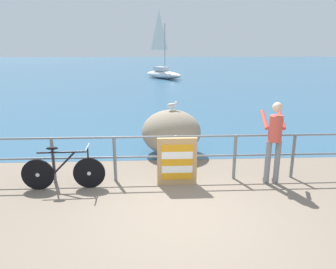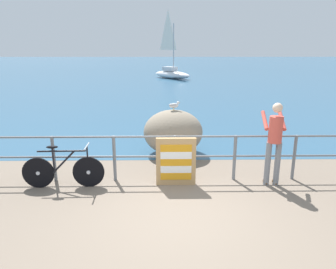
{
  "view_description": "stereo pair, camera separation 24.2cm",
  "coord_description": "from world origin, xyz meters",
  "px_view_note": "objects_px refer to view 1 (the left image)",
  "views": [
    {
      "loc": [
        -0.49,
        -4.94,
        2.86
      ],
      "look_at": [
        -0.14,
        2.01,
        0.94
      ],
      "focal_mm": 33.91,
      "sensor_mm": 36.0,
      "label": 1
    },
    {
      "loc": [
        -0.25,
        -4.95,
        2.86
      ],
      "look_at": [
        -0.14,
        2.01,
        0.94
      ],
      "focal_mm": 33.91,
      "sensor_mm": 36.0,
      "label": 2
    }
  ],
  "objects_px": {
    "folded_deckchair_stack": "(177,162)",
    "sailboat": "(163,71)",
    "bicycle": "(64,171)",
    "breakwater_boulder_main": "(171,132)",
    "person_at_railing": "(274,139)",
    "seagull": "(172,105)"
  },
  "relations": [
    {
      "from": "breakwater_boulder_main",
      "to": "person_at_railing",
      "type": "bearing_deg",
      "value": -45.66
    },
    {
      "from": "bicycle",
      "to": "person_at_railing",
      "type": "relative_size",
      "value": 0.96
    },
    {
      "from": "person_at_railing",
      "to": "breakwater_boulder_main",
      "type": "bearing_deg",
      "value": 49.62
    },
    {
      "from": "bicycle",
      "to": "breakwater_boulder_main",
      "type": "bearing_deg",
      "value": 40.82
    },
    {
      "from": "seagull",
      "to": "sailboat",
      "type": "distance_m",
      "value": 21.73
    },
    {
      "from": "breakwater_boulder_main",
      "to": "sailboat",
      "type": "bearing_deg",
      "value": 88.6
    },
    {
      "from": "breakwater_boulder_main",
      "to": "folded_deckchair_stack",
      "type": "bearing_deg",
      "value": -90.1
    },
    {
      "from": "person_at_railing",
      "to": "folded_deckchair_stack",
      "type": "height_order",
      "value": "person_at_railing"
    },
    {
      "from": "bicycle",
      "to": "breakwater_boulder_main",
      "type": "height_order",
      "value": "breakwater_boulder_main"
    },
    {
      "from": "breakwater_boulder_main",
      "to": "bicycle",
      "type": "bearing_deg",
      "value": -137.51
    },
    {
      "from": "person_at_railing",
      "to": "folded_deckchair_stack",
      "type": "bearing_deg",
      "value": 94.58
    },
    {
      "from": "folded_deckchair_stack",
      "to": "sailboat",
      "type": "xyz_separation_m",
      "value": [
        0.53,
        23.77,
        0.19
      ]
    },
    {
      "from": "person_at_railing",
      "to": "seagull",
      "type": "distance_m",
      "value": 2.93
    },
    {
      "from": "folded_deckchair_stack",
      "to": "person_at_railing",
      "type": "bearing_deg",
      "value": -0.7
    },
    {
      "from": "sailboat",
      "to": "seagull",
      "type": "bearing_deg",
      "value": -43.22
    },
    {
      "from": "breakwater_boulder_main",
      "to": "seagull",
      "type": "bearing_deg",
      "value": -11.45
    },
    {
      "from": "person_at_railing",
      "to": "breakwater_boulder_main",
      "type": "xyz_separation_m",
      "value": [
        -2.04,
        2.09,
        -0.38
      ]
    },
    {
      "from": "folded_deckchair_stack",
      "to": "sailboat",
      "type": "relative_size",
      "value": 0.17
    },
    {
      "from": "bicycle",
      "to": "seagull",
      "type": "xyz_separation_m",
      "value": [
        2.38,
        2.15,
        0.98
      ]
    },
    {
      "from": "breakwater_boulder_main",
      "to": "seagull",
      "type": "relative_size",
      "value": 4.75
    },
    {
      "from": "bicycle",
      "to": "person_at_railing",
      "type": "xyz_separation_m",
      "value": [
        4.4,
        0.07,
        0.6
      ]
    },
    {
      "from": "seagull",
      "to": "sailboat",
      "type": "xyz_separation_m",
      "value": [
        0.51,
        21.71,
        -0.66
      ]
    }
  ]
}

